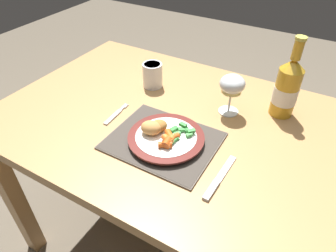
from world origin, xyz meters
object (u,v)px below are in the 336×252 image
at_px(table_knife, 218,181).
at_px(drinking_cup, 153,75).
at_px(wine_glass, 232,86).
at_px(fork, 115,115).
at_px(dinner_plate, 166,138).
at_px(bottle, 287,88).
at_px(dining_table, 167,139).

height_order(table_knife, drinking_cup, drinking_cup).
bearing_deg(drinking_cup, wine_glass, -2.93).
bearing_deg(fork, wine_glass, 33.67).
bearing_deg(dinner_plate, bottle, 51.20).
distance_m(fork, bottle, 0.57).
xyz_separation_m(fork, bottle, (0.48, 0.30, 0.10)).
bearing_deg(drinking_cup, dinner_plate, -50.91).
bearing_deg(fork, dinner_plate, -7.52).
distance_m(wine_glass, bottle, 0.18).
bearing_deg(wine_glass, table_knife, -73.88).
bearing_deg(bottle, drinking_cup, -172.16).
bearing_deg(table_knife, fork, 166.99).
distance_m(dinner_plate, fork, 0.22).
bearing_deg(dining_table, table_knife, -35.18).
relative_size(dining_table, dinner_plate, 4.96).
distance_m(dining_table, fork, 0.21).
distance_m(dinner_plate, table_knife, 0.21).
xyz_separation_m(dining_table, fork, (-0.15, -0.09, 0.11)).
xyz_separation_m(dining_table, drinking_cup, (-0.15, 0.14, 0.15)).
bearing_deg(fork, dining_table, 30.50).
distance_m(dining_table, bottle, 0.44).
xyz_separation_m(fork, drinking_cup, (0.01, 0.23, 0.05)).
distance_m(dinner_plate, bottle, 0.43).
relative_size(dinner_plate, drinking_cup, 2.46).
xyz_separation_m(fork, table_knife, (0.41, -0.10, 0.00)).
height_order(dinner_plate, fork, dinner_plate).
relative_size(table_knife, drinking_cup, 1.93).
height_order(fork, table_knife, table_knife).
distance_m(wine_glass, drinking_cup, 0.32).
xyz_separation_m(table_knife, drinking_cup, (-0.41, 0.33, 0.05)).
distance_m(dining_table, drinking_cup, 0.26).
bearing_deg(table_knife, dinner_plate, 161.15).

